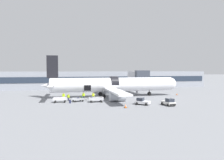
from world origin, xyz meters
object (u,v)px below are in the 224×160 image
Objects in this scene: baggage_cart_loading at (79,100)px; baggage_tug_mid at (169,102)px; ground_crew_supervisor at (93,96)px; baggage_cart_empty at (60,100)px; ground_crew_loader_b at (68,97)px; ground_crew_loader_a at (84,96)px; ground_crew_driver at (64,96)px; baggage_cart_queued at (97,100)px; suitcase_on_tarmac_upright at (70,102)px; airplane at (112,85)px; baggage_tug_lead at (142,102)px.

baggage_tug_mid is at bearing -27.82° from baggage_cart_loading.
ground_crew_supervisor is at bearing 141.60° from baggage_tug_mid.
baggage_cart_empty reaches higher than baggage_cart_loading.
ground_crew_loader_a is at bearing 19.18° from ground_crew_loader_b.
ground_crew_driver is (0.70, 3.11, 0.36)m from baggage_cart_empty.
suitcase_on_tarmac_upright is (-5.79, -0.44, -0.20)m from baggage_cart_queued.
ground_crew_supervisor reaches higher than baggage_cart_empty.
baggage_tug_mid is at bearing -28.32° from ground_crew_loader_b.
ground_crew_loader_a is at bearing 55.77° from suitcase_on_tarmac_upright.
ground_crew_supervisor is (-5.66, -4.45, -2.20)m from airplane.
baggage_tug_lead is 14.87m from ground_crew_loader_a.
ground_crew_supervisor is at bearing 26.67° from baggage_cart_loading.
airplane is at bearing 117.97° from baggage_tug_mid.
ground_crew_loader_a is 1.00× the size of ground_crew_supervisor.
baggage_cart_loading is (-9.22, -6.24, -2.69)m from airplane.
ground_crew_loader_a is at bearing 143.61° from baggage_tug_mid.
baggage_tug_lead is 5.30m from baggage_tug_mid.
baggage_cart_empty reaches higher than suitcase_on_tarmac_upright.
ground_crew_loader_a reaches higher than ground_crew_driver.
ground_crew_driver reaches higher than baggage_cart_queued.
baggage_tug_lead is 0.95× the size of baggage_cart_loading.
baggage_tug_lead is at bearing -31.86° from baggage_cart_queued.
baggage_tug_lead is 0.83× the size of baggage_cart_empty.
baggage_cart_queued is (-8.69, 5.40, -0.07)m from baggage_tug_lead.
baggage_cart_empty is 6.24m from ground_crew_loader_a.
baggage_cart_empty is 4.81× the size of suitcase_on_tarmac_upright.
baggage_tug_lead is 0.98× the size of baggage_tug_mid.
ground_crew_supervisor is (-13.85, 10.98, 0.30)m from baggage_tug_mid.
baggage_cart_loading is at bearing -153.33° from ground_crew_supervisor.
baggage_cart_loading is 4.02m from ground_crew_supervisor.
baggage_cart_empty is 2.36× the size of ground_crew_loader_b.
baggage_cart_loading is 1.92× the size of ground_crew_driver.
baggage_tug_mid reaches higher than baggage_tug_lead.
ground_crew_loader_a is 2.21× the size of suitcase_on_tarmac_upright.
ground_crew_loader_b reaches higher than suitcase_on_tarmac_upright.
baggage_cart_loading is 2.70m from ground_crew_loader_b.
baggage_tug_lead is at bearing 156.88° from baggage_tug_mid.
baggage_cart_queued is (3.85, -1.71, 0.10)m from baggage_cart_loading.
baggage_cart_empty is at bearing 158.15° from baggage_tug_lead.
airplane is 20.60× the size of ground_crew_driver.
airplane is 10.71× the size of baggage_cart_loading.
ground_crew_driver is at bearing 141.73° from baggage_cart_loading.
baggage_cart_queued reaches higher than suitcase_on_tarmac_upright.
ground_crew_loader_b is at bearing -157.22° from airplane.
suitcase_on_tarmac_upright is (-5.51, -3.94, -0.59)m from ground_crew_supervisor.
baggage_cart_empty is (-7.91, 1.26, 0.02)m from baggage_cart_queued.
airplane is 11.45m from baggage_cart_loading.
baggage_tug_mid is 1.83× the size of ground_crew_supervisor.
ground_crew_supervisor is at bearing 94.66° from baggage_cart_queued.
baggage_cart_queued is at bearing 151.12° from baggage_tug_mid.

